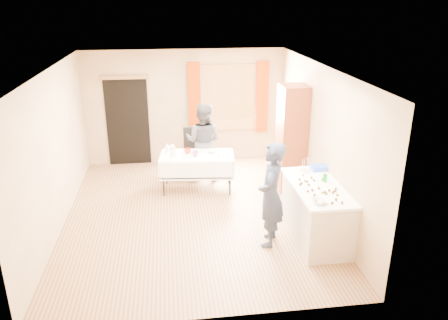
{
  "coord_description": "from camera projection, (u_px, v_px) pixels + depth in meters",
  "views": [
    {
      "loc": [
        -0.38,
        -7.04,
        3.68
      ],
      "look_at": [
        0.55,
        0.0,
        1.01
      ],
      "focal_mm": 35.0,
      "sensor_mm": 36.0,
      "label": 1
    }
  ],
  "objects": [
    {
      "name": "cake_balls",
      "position": [
        319.0,
        189.0,
        6.63
      ],
      "size": [
        0.54,
        1.09,
        0.04
      ],
      "color": "#3F2314",
      "rests_on": "counter"
    },
    {
      "name": "woman",
      "position": [
        203.0,
        141.0,
        9.19
      ],
      "size": [
        1.24,
        1.19,
        1.63
      ],
      "primitive_type": "imported",
      "rotation": [
        0.0,
        0.0,
        2.74
      ],
      "color": "black",
      "rests_on": "floor"
    },
    {
      "name": "wall_right",
      "position": [
        320.0,
        140.0,
        7.69
      ],
      "size": [
        0.02,
        5.5,
        2.6
      ],
      "primitive_type": "cube",
      "color": "tan",
      "rests_on": "floor"
    },
    {
      "name": "window_frame",
      "position": [
        228.0,
        98.0,
        9.99
      ],
      "size": [
        1.32,
        0.06,
        1.52
      ],
      "primitive_type": "cube",
      "color": "olive",
      "rests_on": "wall_back"
    },
    {
      "name": "mixing_bowl",
      "position": [
        320.0,
        201.0,
        6.23
      ],
      "size": [
        0.37,
        0.37,
        0.05
      ],
      "primitive_type": "imported",
      "rotation": [
        0.0,
        0.0,
        0.38
      ],
      "color": "white",
      "rests_on": "counter"
    },
    {
      "name": "floor",
      "position": [
        194.0,
        214.0,
        7.88
      ],
      "size": [
        4.5,
        5.5,
        0.02
      ],
      "primitive_type": "cube",
      "color": "#9E7047",
      "rests_on": "ground"
    },
    {
      "name": "cup_rainbow",
      "position": [
        195.0,
        154.0,
        8.48
      ],
      "size": [
        0.13,
        0.13,
        0.11
      ],
      "primitive_type": "imported",
      "rotation": [
        0.0,
        0.0,
        0.05
      ],
      "color": "red",
      "rests_on": "party_table"
    },
    {
      "name": "chair",
      "position": [
        195.0,
        160.0,
        9.6
      ],
      "size": [
        0.45,
        0.45,
        1.01
      ],
      "rotation": [
        0.0,
        0.0,
        0.09
      ],
      "color": "black",
      "rests_on": "floor"
    },
    {
      "name": "foam_block",
      "position": [
        304.0,
        169.0,
        7.34
      ],
      "size": [
        0.16,
        0.11,
        0.08
      ],
      "primitive_type": "cube",
      "rotation": [
        0.0,
        0.0,
        -0.1
      ],
      "color": "white",
      "rests_on": "counter"
    },
    {
      "name": "party_table",
      "position": [
        197.0,
        169.0,
        8.72
      ],
      "size": [
        1.53,
        0.9,
        0.75
      ],
      "rotation": [
        0.0,
        0.0,
        -0.1
      ],
      "color": "black",
      "rests_on": "floor"
    },
    {
      "name": "ceiling",
      "position": [
        190.0,
        68.0,
        6.95
      ],
      "size": [
        4.5,
        5.5,
        0.02
      ],
      "primitive_type": "cube",
      "color": "white",
      "rests_on": "floor"
    },
    {
      "name": "pitcher",
      "position": [
        173.0,
        152.0,
        8.45
      ],
      "size": [
        0.14,
        0.14,
        0.22
      ],
      "primitive_type": "cylinder",
      "rotation": [
        0.0,
        0.0,
        -0.38
      ],
      "color": "silver",
      "rests_on": "party_table"
    },
    {
      "name": "curtain_left",
      "position": [
        194.0,
        99.0,
        9.85
      ],
      "size": [
        0.28,
        0.06,
        1.65
      ],
      "primitive_type": "cube",
      "color": "#932E01",
      "rests_on": "wall_back"
    },
    {
      "name": "bottle",
      "position": [
        167.0,
        148.0,
        8.72
      ],
      "size": [
        0.11,
        0.11,
        0.17
      ],
      "primitive_type": "imported",
      "rotation": [
        0.0,
        0.0,
        -0.25
      ],
      "color": "white",
      "rests_on": "party_table"
    },
    {
      "name": "cup_red",
      "position": [
        188.0,
        151.0,
        8.65
      ],
      "size": [
        0.21,
        0.21,
        0.1
      ],
      "primitive_type": "imported",
      "rotation": [
        0.0,
        0.0,
        -0.29
      ],
      "color": "red",
      "rests_on": "party_table"
    },
    {
      "name": "wall_left",
      "position": [
        54.0,
        151.0,
        7.14
      ],
      "size": [
        0.02,
        5.5,
        2.6
      ],
      "primitive_type": "cube",
      "color": "tan",
      "rests_on": "floor"
    },
    {
      "name": "window_pane",
      "position": [
        228.0,
        98.0,
        9.98
      ],
      "size": [
        1.2,
        0.02,
        1.4
      ],
      "primitive_type": "cube",
      "color": "white",
      "rests_on": "wall_back"
    },
    {
      "name": "cabinet",
      "position": [
        291.0,
        139.0,
        8.53
      ],
      "size": [
        0.5,
        0.6,
        2.12
      ],
      "primitive_type": "cube",
      "color": "brown",
      "rests_on": "floor"
    },
    {
      "name": "girl",
      "position": [
        271.0,
        195.0,
        6.67
      ],
      "size": [
        0.85,
        0.77,
        1.67
      ],
      "primitive_type": "imported",
      "rotation": [
        0.0,
        0.0,
        -1.9
      ],
      "color": "#1F273E",
      "rests_on": "floor"
    },
    {
      "name": "wall_back",
      "position": [
        185.0,
        107.0,
        9.98
      ],
      "size": [
        4.5,
        0.02,
        2.6
      ],
      "primitive_type": "cube",
      "color": "tan",
      "rests_on": "floor"
    },
    {
      "name": "pastry_tray",
      "position": [
        224.0,
        156.0,
        8.51
      ],
      "size": [
        0.29,
        0.22,
        0.02
      ],
      "primitive_type": "cube",
      "rotation": [
        0.0,
        0.0,
        0.06
      ],
      "color": "white",
      "rests_on": "party_table"
    },
    {
      "name": "wall_front",
      "position": [
        208.0,
        224.0,
        4.86
      ],
      "size": [
        4.5,
        0.02,
        2.6
      ],
      "primitive_type": "cube",
      "color": "tan",
      "rests_on": "floor"
    },
    {
      "name": "counter",
      "position": [
        316.0,
        212.0,
        6.96
      ],
      "size": [
        0.78,
        1.64,
        0.91
      ],
      "color": "beige",
      "rests_on": "floor"
    },
    {
      "name": "doorway",
      "position": [
        128.0,
        122.0,
        9.9
      ],
      "size": [
        0.95,
        0.04,
        2.0
      ],
      "primitive_type": "cube",
      "color": "black",
      "rests_on": "floor"
    },
    {
      "name": "blue_basket",
      "position": [
        320.0,
        168.0,
        7.41
      ],
      "size": [
        0.31,
        0.21,
        0.08
      ],
      "primitive_type": "cube",
      "rotation": [
        0.0,
        0.0,
        0.04
      ],
      "color": "blue",
      "rests_on": "counter"
    },
    {
      "name": "door_lintel",
      "position": [
        124.0,
        77.0,
        9.51
      ],
      "size": [
        1.05,
        0.06,
        0.08
      ],
      "primitive_type": "cube",
      "color": "olive",
      "rests_on": "wall_back"
    },
    {
      "name": "soda_can",
      "position": [
        325.0,
        178.0,
        6.93
      ],
      "size": [
        0.08,
        0.08,
        0.12
      ],
      "primitive_type": "cylinder",
      "rotation": [
        0.0,
        0.0,
        -0.17
      ],
      "color": "#0B7A15",
      "rests_on": "counter"
    },
    {
      "name": "small_bowl",
      "position": [
        213.0,
        151.0,
        8.71
      ],
      "size": [
        0.22,
        0.22,
        0.06
      ],
      "primitive_type": "imported",
      "rotation": [
        0.0,
        0.0,
        0.12
      ],
      "color": "white",
      "rests_on": "party_table"
    },
    {
      "name": "curtain_right",
      "position": [
        262.0,
        97.0,
        10.04
      ],
      "size": [
        0.28,
        0.06,
        1.65
      ],
      "primitive_type": "cube",
      "color": "#932E01",
      "rests_on": "wall_back"
    }
  ]
}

